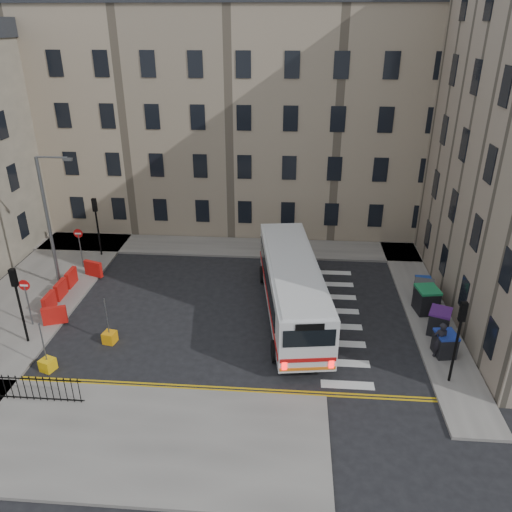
# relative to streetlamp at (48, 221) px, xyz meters

# --- Properties ---
(ground) EXTENTS (120.00, 120.00, 0.00)m
(ground) POSITION_rel_streetlamp_xyz_m (13.00, -2.00, -4.34)
(ground) COLOR black
(ground) RESTS_ON ground
(pavement_north) EXTENTS (36.00, 3.20, 0.15)m
(pavement_north) POSITION_rel_streetlamp_xyz_m (7.00, 6.60, -4.26)
(pavement_north) COLOR slate
(pavement_north) RESTS_ON ground
(pavement_east) EXTENTS (2.40, 26.00, 0.15)m
(pavement_east) POSITION_rel_streetlamp_xyz_m (22.00, 2.00, -4.26)
(pavement_east) COLOR slate
(pavement_east) RESTS_ON ground
(pavement_west) EXTENTS (6.00, 22.00, 0.15)m
(pavement_west) POSITION_rel_streetlamp_xyz_m (-1.00, -1.00, -4.26)
(pavement_west) COLOR slate
(pavement_west) RESTS_ON ground
(pavement_sw) EXTENTS (20.00, 6.00, 0.15)m
(pavement_sw) POSITION_rel_streetlamp_xyz_m (6.00, -12.00, -4.26)
(pavement_sw) COLOR slate
(pavement_sw) RESTS_ON ground
(terrace_north) EXTENTS (38.30, 10.80, 17.20)m
(terrace_north) POSITION_rel_streetlamp_xyz_m (6.00, 13.50, 4.28)
(terrace_north) COLOR gray
(terrace_north) RESTS_ON ground
(traffic_light_east) EXTENTS (0.28, 0.22, 4.10)m
(traffic_light_east) POSITION_rel_streetlamp_xyz_m (21.60, -7.50, -1.47)
(traffic_light_east) COLOR black
(traffic_light_east) RESTS_ON pavement_east
(traffic_light_nw) EXTENTS (0.28, 0.22, 4.10)m
(traffic_light_nw) POSITION_rel_streetlamp_xyz_m (1.00, 4.50, -1.47)
(traffic_light_nw) COLOR black
(traffic_light_nw) RESTS_ON pavement_west
(traffic_light_sw) EXTENTS (0.28, 0.22, 4.10)m
(traffic_light_sw) POSITION_rel_streetlamp_xyz_m (1.00, -6.00, -1.47)
(traffic_light_sw) COLOR black
(traffic_light_sw) RESTS_ON pavement_west
(streetlamp) EXTENTS (0.50, 0.22, 8.14)m
(streetlamp) POSITION_rel_streetlamp_xyz_m (0.00, 0.00, 0.00)
(streetlamp) COLOR #595B5E
(streetlamp) RESTS_ON pavement_west
(no_entry_north) EXTENTS (0.60, 0.08, 3.00)m
(no_entry_north) POSITION_rel_streetlamp_xyz_m (0.50, 2.50, -2.26)
(no_entry_north) COLOR #595B5E
(no_entry_north) RESTS_ON pavement_west
(no_entry_south) EXTENTS (0.60, 0.08, 3.00)m
(no_entry_south) POSITION_rel_streetlamp_xyz_m (0.50, -4.50, -2.26)
(no_entry_south) COLOR #595B5E
(no_entry_south) RESTS_ON pavement_west
(roadworks_barriers) EXTENTS (1.66, 6.26, 1.00)m
(roadworks_barriers) POSITION_rel_streetlamp_xyz_m (1.16, -1.50, -3.69)
(roadworks_barriers) COLOR red
(roadworks_barriers) RESTS_ON pavement_west
(bus) EXTENTS (4.28, 11.99, 3.19)m
(bus) POSITION_rel_streetlamp_xyz_m (14.36, -2.13, -2.50)
(bus) COLOR silver
(bus) RESTS_ON ground
(wheelie_bin_a) EXTENTS (1.09, 1.21, 1.20)m
(wheelie_bin_a) POSITION_rel_streetlamp_xyz_m (21.84, -5.49, -3.58)
(wheelie_bin_a) COLOR black
(wheelie_bin_a) RESTS_ON pavement_east
(wheelie_bin_b) EXTENTS (1.41, 1.50, 1.32)m
(wheelie_bin_b) POSITION_rel_streetlamp_xyz_m (22.05, -3.57, -3.52)
(wheelie_bin_b) COLOR black
(wheelie_bin_b) RESTS_ON pavement_east
(wheelie_bin_c) EXTENTS (1.34, 1.49, 1.46)m
(wheelie_bin_c) POSITION_rel_streetlamp_xyz_m (21.86, -1.46, -3.45)
(wheelie_bin_c) COLOR black
(wheelie_bin_c) RESTS_ON pavement_east
(wheelie_bin_d) EXTENTS (1.32, 1.44, 1.38)m
(wheelie_bin_d) POSITION_rel_streetlamp_xyz_m (21.87, -0.67, -3.49)
(wheelie_bin_d) COLOR black
(wheelie_bin_d) RESTS_ON pavement_east
(wheelie_bin_e) EXTENTS (0.96, 1.08, 1.15)m
(wheelie_bin_e) POSITION_rel_streetlamp_xyz_m (22.07, 0.23, -3.61)
(wheelie_bin_e) COLOR black
(wheelie_bin_e) RESTS_ON pavement_east
(pedestrian) EXTENTS (0.73, 0.52, 1.91)m
(pedestrian) POSITION_rel_streetlamp_xyz_m (21.52, -5.70, -3.23)
(pedestrian) COLOR black
(pedestrian) RESTS_ON pavement_east
(bollard_yellow) EXTENTS (0.71, 0.71, 0.60)m
(bollard_yellow) POSITION_rel_streetlamp_xyz_m (5.14, -5.58, -4.04)
(bollard_yellow) COLOR orange
(bollard_yellow) RESTS_ON ground
(bollard_chevron) EXTENTS (0.77, 0.77, 0.60)m
(bollard_chevron) POSITION_rel_streetlamp_xyz_m (3.00, -8.00, -4.04)
(bollard_chevron) COLOR yellow
(bollard_chevron) RESTS_ON ground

